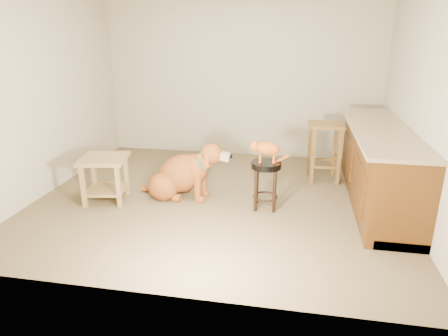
% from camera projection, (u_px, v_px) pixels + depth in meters
% --- Properties ---
extents(floor, '(4.50, 4.00, 0.01)m').
position_uv_depth(floor, '(218.00, 199.00, 5.08)').
color(floor, brown).
rests_on(floor, ground).
extents(room_shell, '(4.54, 4.04, 2.62)m').
position_uv_depth(room_shell, '(218.00, 63.00, 4.53)').
color(room_shell, '#A49E84').
rests_on(room_shell, ground).
extents(cabinet_run, '(0.70, 2.56, 0.94)m').
position_uv_depth(cabinet_run, '(379.00, 168.00, 4.88)').
color(cabinet_run, '#44260C').
rests_on(cabinet_run, ground).
extents(padded_stool, '(0.35, 0.35, 0.58)m').
position_uv_depth(padded_stool, '(266.00, 176.00, 4.69)').
color(padded_stool, black).
rests_on(padded_stool, ground).
extents(wood_stool, '(0.49, 0.49, 0.82)m').
position_uv_depth(wood_stool, '(324.00, 151.00, 5.60)').
color(wood_stool, brown).
rests_on(wood_stool, ground).
extents(side_table, '(0.64, 0.64, 0.57)m').
position_uv_depth(side_table, '(105.00, 172.00, 4.92)').
color(side_table, olive).
rests_on(side_table, ground).
extents(golden_retriever, '(1.25, 0.64, 0.79)m').
position_uv_depth(golden_retriever, '(182.00, 175.00, 5.05)').
color(golden_retriever, brown).
rests_on(golden_retriever, ground).
extents(tabby_kitten, '(0.47, 0.18, 0.30)m').
position_uv_depth(tabby_kitten, '(266.00, 149.00, 4.59)').
color(tabby_kitten, '#A54210').
rests_on(tabby_kitten, padded_stool).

